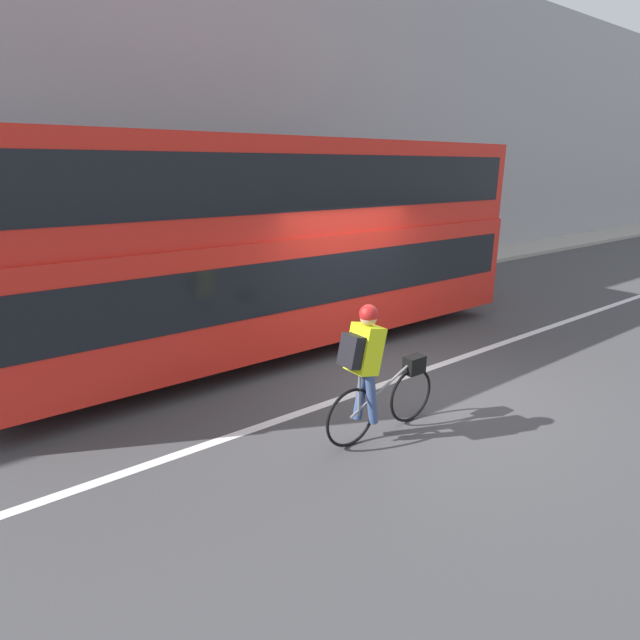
{
  "coord_description": "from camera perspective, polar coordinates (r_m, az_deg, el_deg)",
  "views": [
    {
      "loc": [
        -5.1,
        -4.74,
        3.09
      ],
      "look_at": [
        -1.04,
        0.69,
        1.0
      ],
      "focal_mm": 28.0,
      "sensor_mm": 36.0,
      "label": 1
    }
  ],
  "objects": [
    {
      "name": "ground_plane",
      "position": [
        7.61,
        9.46,
        -7.07
      ],
      "size": [
        80.0,
        80.0,
        0.0
      ],
      "primitive_type": "plane",
      "color": "#424244"
    },
    {
      "name": "trash_bin",
      "position": [
        11.2,
        -20.14,
        3.48
      ],
      "size": [
        0.59,
        0.59,
        1.04
      ],
      "color": "#262628",
      "rests_on": "sidewalk_curb"
    },
    {
      "name": "bus",
      "position": [
        8.68,
        -5.29,
        9.58
      ],
      "size": [
        9.25,
        2.61,
        3.51
      ],
      "color": "black",
      "rests_on": "ground_plane"
    },
    {
      "name": "building_facade",
      "position": [
        12.78,
        -14.21,
        22.52
      ],
      "size": [
        60.0,
        0.3,
        8.8
      ],
      "color": "#9E9EA3",
      "rests_on": "ground_plane"
    },
    {
      "name": "sidewalk_curb",
      "position": [
        12.14,
        -10.76,
        2.37
      ],
      "size": [
        60.0,
        1.82,
        0.13
      ],
      "color": "#A8A399",
      "rests_on": "ground_plane"
    },
    {
      "name": "cyclist_on_bike",
      "position": [
        5.75,
        6.05,
        -5.47
      ],
      "size": [
        1.69,
        0.32,
        1.66
      ],
      "color": "black",
      "rests_on": "ground_plane"
    },
    {
      "name": "road_center_line",
      "position": [
        7.69,
        8.76,
        -6.74
      ],
      "size": [
        50.0,
        0.14,
        0.01
      ],
      "primitive_type": "cube",
      "color": "silver",
      "rests_on": "ground_plane"
    }
  ]
}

